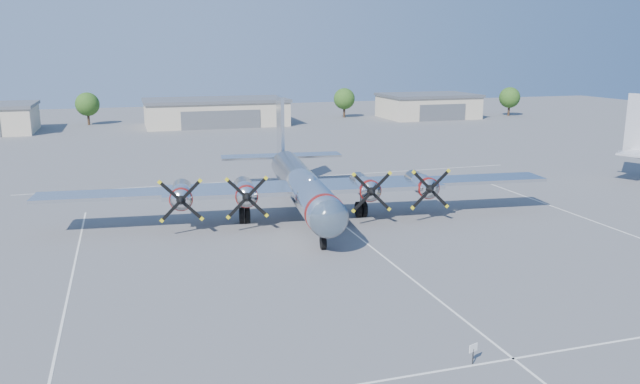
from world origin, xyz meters
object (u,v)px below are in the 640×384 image
object	(u,v)px
tree_east	(344,99)
hangar_east	(428,106)
tree_far_east	(510,98)
main_bomber_b29	(300,214)
info_placard	(473,350)
tree_west	(87,104)
hangar_center	(216,112)

from	to	relation	value
tree_east	hangar_east	bearing A→B (deg)	-18.54
tree_far_east	main_bomber_b29	size ratio (longest dim) A/B	0.15
info_placard	main_bomber_b29	bearing A→B (deg)	72.01
hangar_east	tree_west	size ratio (longest dim) A/B	3.10
hangar_east	tree_far_east	xyz separation A→B (m)	(20.00, -1.96, 1.51)
info_placard	tree_far_east	bearing A→B (deg)	36.65
hangar_center	main_bomber_b29	world-z (taller)	hangar_center
hangar_center	hangar_east	xyz separation A→B (m)	(48.00, 0.00, 0.00)
hangar_east	tree_far_east	world-z (taller)	tree_far_east
hangar_center	tree_east	distance (m)	30.64
hangar_center	tree_east	size ratio (longest dim) A/B	4.31
hangar_center	hangar_east	bearing A→B (deg)	0.00
hangar_center	hangar_east	distance (m)	48.00
tree_west	main_bomber_b29	world-z (taller)	tree_west
tree_west	info_placard	size ratio (longest dim) A/B	6.19
tree_far_east	main_bomber_b29	distance (m)	100.76
hangar_center	info_placard	world-z (taller)	hangar_center
main_bomber_b29	info_placard	bearing A→B (deg)	-83.10
tree_west	main_bomber_b29	bearing A→B (deg)	-74.70
hangar_east	info_placard	bearing A→B (deg)	-115.82
hangar_center	hangar_east	size ratio (longest dim) A/B	1.39
tree_east	main_bomber_b29	bearing A→B (deg)	-112.27
main_bomber_b29	info_placard	world-z (taller)	main_bomber_b29
hangar_center	tree_west	bearing A→B (deg)	162.18
hangar_center	info_placard	xyz separation A→B (m)	(-2.24, -103.82, -1.96)
tree_east	info_placard	bearing A→B (deg)	-106.35
tree_far_east	tree_west	bearing A→B (deg)	173.86
hangar_center	tree_west	size ratio (longest dim) A/B	4.31
info_placard	tree_east	bearing A→B (deg)	54.88
main_bomber_b29	hangar_east	bearing A→B (deg)	61.62
hangar_east	main_bomber_b29	bearing A→B (deg)	-124.50
tree_far_east	info_placard	bearing A→B (deg)	-124.59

